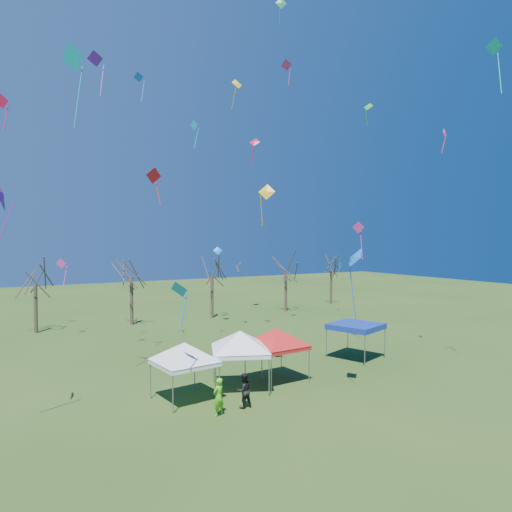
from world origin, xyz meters
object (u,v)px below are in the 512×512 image
(tree_2, at_px, (131,260))
(tree_4, at_px, (286,259))
(tent_white_mid, at_px, (240,335))
(tent_blue, at_px, (356,326))
(tent_white_west, at_px, (184,346))
(person_dark, at_px, (244,390))
(person_green, at_px, (218,397))
(tree_5, at_px, (331,259))
(tree_3, at_px, (212,260))
(tent_red, at_px, (277,332))
(tree_1, at_px, (35,268))

(tree_2, relative_size, tree_4, 1.04)
(tent_white_mid, height_order, tent_blue, tent_white_mid)
(tree_2, distance_m, tent_white_west, 22.90)
(tree_2, distance_m, tent_blue, 23.27)
(tent_white_mid, relative_size, person_dark, 2.30)
(person_dark, bearing_deg, tree_2, -94.77)
(tree_2, bearing_deg, person_green, -95.63)
(tree_4, height_order, tree_5, tree_4)
(tree_2, distance_m, tree_3, 8.41)
(tree_2, xyz_separation_m, tent_white_west, (-3.13, -22.41, -3.50))
(tent_blue, xyz_separation_m, person_dark, (-11.11, -4.26, -1.40))
(tree_4, xyz_separation_m, tent_red, (-15.01, -21.63, -3.17))
(person_dark, bearing_deg, tree_4, -129.93)
(person_dark, bearing_deg, tent_blue, -161.51)
(tree_2, distance_m, tent_red, 22.43)
(tree_1, bearing_deg, tree_3, -2.06)
(tree_1, distance_m, tree_3, 16.81)
(person_green, distance_m, person_dark, 1.51)
(tent_red, height_order, person_green, tent_red)
(person_green, bearing_deg, tree_2, -118.57)
(tree_5, relative_size, person_green, 4.21)
(person_green, bearing_deg, tree_3, -136.64)
(tree_1, relative_size, person_green, 4.25)
(tree_1, xyz_separation_m, tent_blue, (18.52, -20.83, -3.54))
(tent_red, bearing_deg, tree_2, 97.04)
(tree_5, height_order, tent_red, tree_5)
(tree_3, xyz_separation_m, tent_white_west, (-11.53, -22.08, -3.29))
(tree_3, xyz_separation_m, tree_5, (17.69, 2.02, -0.35))
(tree_1, bearing_deg, tree_2, -1.85)
(tree_2, bearing_deg, tent_white_mid, -89.56)
(tree_5, height_order, tent_white_west, tree_5)
(tent_white_west, height_order, tent_blue, tent_white_west)
(tent_white_west, bearing_deg, tree_2, 82.05)
(tree_1, height_order, tree_4, tree_4)
(tent_white_mid, bearing_deg, tree_5, 42.74)
(tree_3, distance_m, tent_white_mid, 23.62)
(tree_1, bearing_deg, tent_red, -63.48)
(tree_3, distance_m, tree_4, 9.32)
(tree_1, distance_m, person_green, 26.51)
(tree_4, distance_m, tent_blue, 21.90)
(tree_2, height_order, tree_4, tree_2)
(tree_5, xyz_separation_m, person_dark, (-27.08, -26.51, -4.88))
(tent_white_west, bearing_deg, tree_3, 62.43)
(tree_1, height_order, tent_red, tree_1)
(tent_red, distance_m, person_dark, 5.07)
(tent_white_west, bearing_deg, person_green, -76.32)
(tent_red, xyz_separation_m, tent_blue, (7.41, 1.45, -0.64))
(tree_3, bearing_deg, person_dark, -110.97)
(tent_white_mid, bearing_deg, tree_3, 69.43)
(tree_1, bearing_deg, tent_blue, -48.35)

